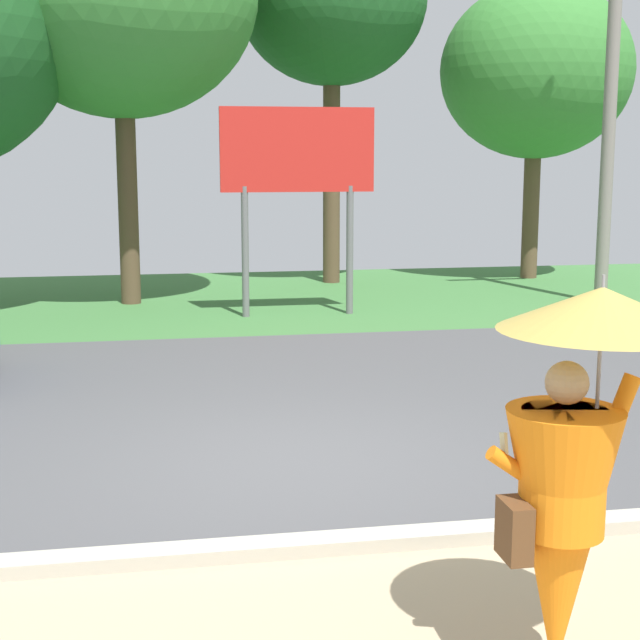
{
  "coord_description": "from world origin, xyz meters",
  "views": [
    {
      "loc": [
        -1.27,
        -8.13,
        2.71
      ],
      "look_at": [
        0.39,
        1.0,
        1.1
      ],
      "focal_mm": 53.4,
      "sensor_mm": 36.0,
      "label": 1
    }
  ],
  "objects_px": {
    "utility_pole": "(611,96)",
    "tree_right_far": "(536,72)",
    "roadside_billboard": "(298,165)",
    "monk_pedestrian": "(571,472)"
  },
  "relations": [
    {
      "from": "roadside_billboard",
      "to": "utility_pole",
      "type": "bearing_deg",
      "value": 4.01
    },
    {
      "from": "utility_pole",
      "to": "tree_right_far",
      "type": "relative_size",
      "value": 1.12
    },
    {
      "from": "utility_pole",
      "to": "tree_right_far",
      "type": "bearing_deg",
      "value": 88.4
    },
    {
      "from": "tree_right_far",
      "to": "monk_pedestrian",
      "type": "bearing_deg",
      "value": -111.88
    },
    {
      "from": "monk_pedestrian",
      "to": "roadside_billboard",
      "type": "xyz_separation_m",
      "value": [
        0.42,
        11.59,
        1.43
      ]
    },
    {
      "from": "utility_pole",
      "to": "roadside_billboard",
      "type": "bearing_deg",
      "value": -175.99
    },
    {
      "from": "tree_right_far",
      "to": "roadside_billboard",
      "type": "bearing_deg",
      "value": -145.18
    },
    {
      "from": "utility_pole",
      "to": "monk_pedestrian",
      "type": "bearing_deg",
      "value": -117.31
    },
    {
      "from": "monk_pedestrian",
      "to": "utility_pole",
      "type": "xyz_separation_m",
      "value": [
        6.19,
        12.0,
        2.64
      ]
    },
    {
      "from": "monk_pedestrian",
      "to": "roadside_billboard",
      "type": "bearing_deg",
      "value": 90.6
    }
  ]
}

